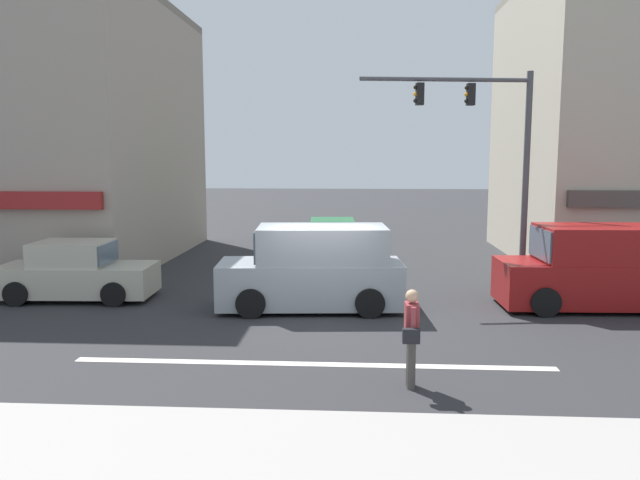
{
  "coord_description": "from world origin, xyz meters",
  "views": [
    {
      "loc": [
        0.83,
        -14.68,
        3.85
      ],
      "look_at": [
        -0.19,
        2.0,
        1.6
      ],
      "focal_mm": 35.0,
      "sensor_mm": 36.0,
      "label": 1
    }
  ],
  "objects_px": {
    "utility_pole_near_left": "(93,136)",
    "traffic_light_mast": "(494,145)",
    "utility_pole_far_right": "(551,138)",
    "sedan_parked_curbside": "(332,243)",
    "van_approaching_near": "(314,270)",
    "sedan_waiting_far": "(76,273)",
    "van_crossing_rightbound": "(596,269)",
    "pedestrian_foreground_with_bag": "(411,332)"
  },
  "relations": [
    {
      "from": "utility_pole_near_left",
      "to": "traffic_light_mast",
      "type": "xyz_separation_m",
      "value": [
        12.09,
        -1.3,
        -0.3
      ]
    },
    {
      "from": "utility_pole_near_left",
      "to": "utility_pole_far_right",
      "type": "xyz_separation_m",
      "value": [
        15.48,
        4.72,
        0.04
      ]
    },
    {
      "from": "sedan_parked_curbside",
      "to": "van_approaching_near",
      "type": "bearing_deg",
      "value": -91.42
    },
    {
      "from": "sedan_parked_curbside",
      "to": "sedan_waiting_far",
      "type": "relative_size",
      "value": 1.01
    },
    {
      "from": "utility_pole_far_right",
      "to": "sedan_parked_curbside",
      "type": "xyz_separation_m",
      "value": [
        -8.1,
        -1.61,
        -3.8
      ]
    },
    {
      "from": "van_crossing_rightbound",
      "to": "van_approaching_near",
      "type": "bearing_deg",
      "value": -176.0
    },
    {
      "from": "van_approaching_near",
      "to": "pedestrian_foreground_with_bag",
      "type": "bearing_deg",
      "value": -69.52
    },
    {
      "from": "utility_pole_far_right",
      "to": "pedestrian_foreground_with_bag",
      "type": "bearing_deg",
      "value": -114.32
    },
    {
      "from": "utility_pole_far_right",
      "to": "van_crossing_rightbound",
      "type": "xyz_separation_m",
      "value": [
        -1.15,
        -8.06,
        -3.51
      ]
    },
    {
      "from": "utility_pole_far_right",
      "to": "van_approaching_near",
      "type": "distance_m",
      "value": 12.41
    },
    {
      "from": "pedestrian_foreground_with_bag",
      "to": "sedan_waiting_far",
      "type": "bearing_deg",
      "value": 144.58
    },
    {
      "from": "utility_pole_far_right",
      "to": "sedan_waiting_far",
      "type": "distance_m",
      "value": 17.16
    },
    {
      "from": "van_crossing_rightbound",
      "to": "utility_pole_near_left",
      "type": "bearing_deg",
      "value": 166.87
    },
    {
      "from": "utility_pole_far_right",
      "to": "traffic_light_mast",
      "type": "bearing_deg",
      "value": -119.36
    },
    {
      "from": "utility_pole_near_left",
      "to": "utility_pole_far_right",
      "type": "height_order",
      "value": "utility_pole_far_right"
    },
    {
      "from": "utility_pole_far_right",
      "to": "sedan_waiting_far",
      "type": "xyz_separation_m",
      "value": [
        -14.78,
        -7.85,
        -3.8
      ]
    },
    {
      "from": "van_crossing_rightbound",
      "to": "sedan_waiting_far",
      "type": "bearing_deg",
      "value": 179.12
    },
    {
      "from": "utility_pole_near_left",
      "to": "sedan_waiting_far",
      "type": "height_order",
      "value": "utility_pole_near_left"
    },
    {
      "from": "traffic_light_mast",
      "to": "sedan_parked_curbside",
      "type": "height_order",
      "value": "traffic_light_mast"
    },
    {
      "from": "utility_pole_near_left",
      "to": "pedestrian_foreground_with_bag",
      "type": "bearing_deg",
      "value": -44.92
    },
    {
      "from": "utility_pole_far_right",
      "to": "traffic_light_mast",
      "type": "height_order",
      "value": "utility_pole_far_right"
    },
    {
      "from": "sedan_parked_curbside",
      "to": "sedan_waiting_far",
      "type": "distance_m",
      "value": 9.13
    },
    {
      "from": "utility_pole_far_right",
      "to": "van_crossing_rightbound",
      "type": "height_order",
      "value": "utility_pole_far_right"
    },
    {
      "from": "traffic_light_mast",
      "to": "sedan_waiting_far",
      "type": "bearing_deg",
      "value": -170.86
    },
    {
      "from": "van_approaching_near",
      "to": "pedestrian_foreground_with_bag",
      "type": "xyz_separation_m",
      "value": [
        1.99,
        -5.34,
        -0.05
      ]
    },
    {
      "from": "sedan_parked_curbside",
      "to": "van_crossing_rightbound",
      "type": "bearing_deg",
      "value": -42.84
    },
    {
      "from": "sedan_parked_curbside",
      "to": "sedan_waiting_far",
      "type": "xyz_separation_m",
      "value": [
        -6.68,
        -6.23,
        0.0
      ]
    },
    {
      "from": "utility_pole_far_right",
      "to": "traffic_light_mast",
      "type": "relative_size",
      "value": 1.41
    },
    {
      "from": "sedan_parked_curbside",
      "to": "pedestrian_foreground_with_bag",
      "type": "distance_m",
      "value": 12.41
    },
    {
      "from": "van_crossing_rightbound",
      "to": "sedan_waiting_far",
      "type": "xyz_separation_m",
      "value": [
        -13.62,
        0.21,
        -0.29
      ]
    },
    {
      "from": "traffic_light_mast",
      "to": "van_crossing_rightbound",
      "type": "xyz_separation_m",
      "value": [
        2.23,
        -2.04,
        -3.17
      ]
    },
    {
      "from": "van_approaching_near",
      "to": "van_crossing_rightbound",
      "type": "relative_size",
      "value": 1.01
    },
    {
      "from": "van_approaching_near",
      "to": "utility_pole_near_left",
      "type": "bearing_deg",
      "value": 151.96
    },
    {
      "from": "van_crossing_rightbound",
      "to": "pedestrian_foreground_with_bag",
      "type": "relative_size",
      "value": 2.79
    },
    {
      "from": "van_approaching_near",
      "to": "pedestrian_foreground_with_bag",
      "type": "height_order",
      "value": "van_approaching_near"
    },
    {
      "from": "utility_pole_far_right",
      "to": "sedan_waiting_far",
      "type": "bearing_deg",
      "value": -152.03
    },
    {
      "from": "traffic_light_mast",
      "to": "sedan_waiting_far",
      "type": "distance_m",
      "value": 12.05
    },
    {
      "from": "utility_pole_near_left",
      "to": "sedan_parked_curbside",
      "type": "relative_size",
      "value": 2.06
    },
    {
      "from": "traffic_light_mast",
      "to": "van_approaching_near",
      "type": "distance_m",
      "value": 6.36
    },
    {
      "from": "utility_pole_near_left",
      "to": "van_crossing_rightbound",
      "type": "bearing_deg",
      "value": -13.13
    },
    {
      "from": "utility_pole_near_left",
      "to": "van_crossing_rightbound",
      "type": "relative_size",
      "value": 1.86
    },
    {
      "from": "sedan_waiting_far",
      "to": "traffic_light_mast",
      "type": "bearing_deg",
      "value": 9.14
    }
  ]
}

